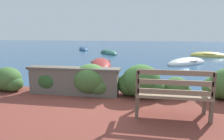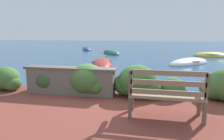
{
  "view_description": "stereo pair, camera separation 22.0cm",
  "coord_description": "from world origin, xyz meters",
  "px_view_note": "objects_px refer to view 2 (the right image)",
  "views": [
    {
      "loc": [
        0.95,
        -5.18,
        1.78
      ],
      "look_at": [
        -0.49,
        3.07,
        0.22
      ],
      "focal_mm": 32.0,
      "sensor_mm": 36.0,
      "label": 1
    },
    {
      "loc": [
        1.16,
        -5.14,
        1.78
      ],
      "look_at": [
        -0.49,
        3.07,
        0.22
      ],
      "focal_mm": 32.0,
      "sensor_mm": 36.0,
      "label": 2
    }
  ],
  "objects_px": {
    "park_bench": "(166,93)",
    "rowboat_nearest": "(102,65)",
    "rowboat_mid": "(189,63)",
    "rowboat_distant": "(87,49)",
    "rowboat_outer": "(111,53)",
    "mooring_buoy": "(63,71)",
    "rowboat_far": "(212,56)"
  },
  "relations": [
    {
      "from": "rowboat_nearest",
      "to": "rowboat_far",
      "type": "height_order",
      "value": "rowboat_nearest"
    },
    {
      "from": "park_bench",
      "to": "rowboat_distant",
      "type": "height_order",
      "value": "park_bench"
    },
    {
      "from": "rowboat_nearest",
      "to": "rowboat_outer",
      "type": "distance_m",
      "value": 6.67
    },
    {
      "from": "rowboat_far",
      "to": "mooring_buoy",
      "type": "distance_m",
      "value": 11.73
    },
    {
      "from": "park_bench",
      "to": "rowboat_far",
      "type": "xyz_separation_m",
      "value": [
        4.23,
        12.73,
        -0.65
      ]
    },
    {
      "from": "park_bench",
      "to": "mooring_buoy",
      "type": "height_order",
      "value": "park_bench"
    },
    {
      "from": "rowboat_mid",
      "to": "rowboat_distant",
      "type": "distance_m",
      "value": 12.27
    },
    {
      "from": "park_bench",
      "to": "rowboat_mid",
      "type": "bearing_deg",
      "value": 80.64
    },
    {
      "from": "rowboat_nearest",
      "to": "mooring_buoy",
      "type": "xyz_separation_m",
      "value": [
        -1.23,
        -2.32,
        0.02
      ]
    },
    {
      "from": "rowboat_outer",
      "to": "rowboat_mid",
      "type": "bearing_deg",
      "value": 17.55
    },
    {
      "from": "rowboat_mid",
      "to": "mooring_buoy",
      "type": "distance_m",
      "value": 7.17
    },
    {
      "from": "rowboat_far",
      "to": "rowboat_outer",
      "type": "xyz_separation_m",
      "value": [
        -8.03,
        0.76,
        -0.0
      ]
    },
    {
      "from": "rowboat_far",
      "to": "rowboat_distant",
      "type": "relative_size",
      "value": 0.89
    },
    {
      "from": "park_bench",
      "to": "mooring_buoy",
      "type": "distance_m",
      "value": 6.21
    },
    {
      "from": "park_bench",
      "to": "rowboat_nearest",
      "type": "height_order",
      "value": "park_bench"
    },
    {
      "from": "park_bench",
      "to": "rowboat_mid",
      "type": "relative_size",
      "value": 0.45
    },
    {
      "from": "rowboat_mid",
      "to": "rowboat_far",
      "type": "height_order",
      "value": "rowboat_mid"
    },
    {
      "from": "mooring_buoy",
      "to": "rowboat_far",
      "type": "bearing_deg",
      "value": 44.2
    },
    {
      "from": "park_bench",
      "to": "rowboat_far",
      "type": "bearing_deg",
      "value": 74.47
    },
    {
      "from": "rowboat_nearest",
      "to": "mooring_buoy",
      "type": "height_order",
      "value": "rowboat_nearest"
    },
    {
      "from": "park_bench",
      "to": "rowboat_outer",
      "type": "relative_size",
      "value": 0.42
    },
    {
      "from": "rowboat_mid",
      "to": "rowboat_outer",
      "type": "xyz_separation_m",
      "value": [
        -5.63,
        5.04,
        -0.0
      ]
    },
    {
      "from": "park_bench",
      "to": "mooring_buoy",
      "type": "relative_size",
      "value": 2.82
    },
    {
      "from": "rowboat_nearest",
      "to": "mooring_buoy",
      "type": "bearing_deg",
      "value": 137.74
    },
    {
      "from": "rowboat_mid",
      "to": "rowboat_outer",
      "type": "height_order",
      "value": "rowboat_mid"
    },
    {
      "from": "rowboat_far",
      "to": "mooring_buoy",
      "type": "xyz_separation_m",
      "value": [
        -8.41,
        -8.18,
        0.02
      ]
    },
    {
      "from": "rowboat_outer",
      "to": "rowboat_nearest",
      "type": "bearing_deg",
      "value": -23.37
    },
    {
      "from": "rowboat_far",
      "to": "mooring_buoy",
      "type": "bearing_deg",
      "value": -120.46
    },
    {
      "from": "rowboat_outer",
      "to": "mooring_buoy",
      "type": "bearing_deg",
      "value": -33.08
    },
    {
      "from": "rowboat_nearest",
      "to": "rowboat_mid",
      "type": "xyz_separation_m",
      "value": [
        4.79,
        1.58,
        -0.0
      ]
    },
    {
      "from": "rowboat_nearest",
      "to": "rowboat_distant",
      "type": "height_order",
      "value": "rowboat_nearest"
    },
    {
      "from": "rowboat_nearest",
      "to": "rowboat_distant",
      "type": "xyz_separation_m",
      "value": [
        -4.18,
        9.96,
        -0.0
      ]
    }
  ]
}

